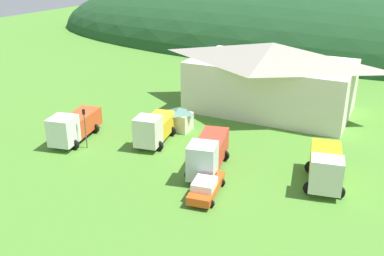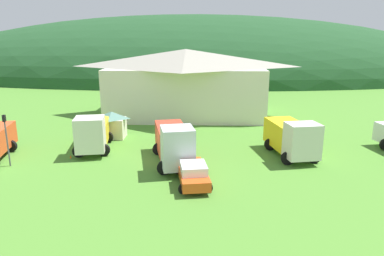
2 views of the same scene
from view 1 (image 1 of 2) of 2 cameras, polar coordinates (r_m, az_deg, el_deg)
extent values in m
plane|color=#4C842D|center=(40.98, 0.99, -5.06)|extent=(200.00, 200.00, 0.00)
ellipsoid|color=#1E4723|center=(104.49, 17.78, 10.86)|extent=(145.69, 60.00, 31.41)
cube|color=silver|center=(55.54, 10.42, 5.58)|extent=(19.65, 11.78, 6.43)
pyramid|color=gray|center=(54.48, 10.73, 9.95)|extent=(21.22, 12.72, 2.25)
cube|color=beige|center=(48.76, -1.71, 0.86)|extent=(2.59, 2.19, 2.05)
pyramid|color=#4C7A6B|center=(48.27, -1.73, 2.39)|extent=(2.80, 2.36, 0.72)
cube|color=white|center=(45.69, -16.77, -0.33)|extent=(2.90, 3.06, 2.88)
cube|color=black|center=(45.35, -16.94, 0.35)|extent=(1.69, 2.32, 0.92)
cube|color=#E04C23|center=(48.86, -14.45, 0.84)|extent=(3.36, 5.36, 2.00)
cylinder|color=black|center=(45.71, -15.43, -2.14)|extent=(1.10, 0.30, 1.10)
cylinder|color=black|center=(46.78, -17.69, -1.83)|extent=(1.10, 0.30, 1.10)
cylinder|color=black|center=(49.33, -12.85, -0.05)|extent=(1.10, 0.30, 1.10)
cylinder|color=black|center=(50.32, -15.00, 0.19)|extent=(1.10, 0.30, 1.10)
cube|color=silver|center=(43.68, -5.89, -0.44)|extent=(2.81, 2.74, 2.98)
cube|color=black|center=(43.34, -5.98, 0.31)|extent=(1.61, 2.08, 0.95)
cube|color=gold|center=(46.82, -4.32, 0.48)|extent=(3.18, 4.81, 1.87)
cylinder|color=black|center=(43.91, -4.52, -2.38)|extent=(1.10, 0.30, 1.10)
cylinder|color=black|center=(44.66, -7.09, -2.05)|extent=(1.10, 0.30, 1.10)
cylinder|color=black|center=(47.41, -2.80, -0.42)|extent=(1.10, 0.30, 1.10)
cylinder|color=black|center=(48.10, -5.20, -0.14)|extent=(1.10, 0.30, 1.10)
cube|color=silver|center=(37.18, 1.39, -4.43)|extent=(2.86, 2.86, 3.13)
cube|color=black|center=(36.77, 1.35, -3.55)|extent=(1.67, 2.16, 1.00)
cube|color=red|center=(40.83, 2.63, -2.60)|extent=(3.49, 5.81, 2.21)
cylinder|color=black|center=(37.72, 2.93, -6.72)|extent=(1.10, 0.30, 1.10)
cylinder|color=black|center=(38.13, -0.18, -6.35)|extent=(1.10, 0.30, 1.10)
cylinder|color=black|center=(41.85, 4.24, -3.67)|extent=(1.10, 0.30, 1.10)
cylinder|color=black|center=(42.22, 1.43, -3.37)|extent=(1.10, 0.30, 1.10)
cube|color=silver|center=(36.90, 17.41, -5.95)|extent=(2.92, 2.47, 2.91)
cube|color=black|center=(36.52, 17.52, -5.14)|extent=(1.66, 1.84, 0.93)
cube|color=yellow|center=(39.96, 17.33, -4.20)|extent=(3.39, 4.92, 2.27)
cylinder|color=black|center=(37.66, 18.91, -8.07)|extent=(1.10, 0.30, 1.10)
cylinder|color=black|center=(37.53, 15.40, -7.74)|extent=(1.10, 0.30, 1.10)
cylinder|color=black|center=(41.14, 18.74, -5.37)|extent=(1.10, 0.30, 1.10)
cylinder|color=black|center=(41.02, 15.54, -5.05)|extent=(1.10, 0.30, 1.10)
cube|color=#E24E1A|center=(36.07, 1.94, -7.90)|extent=(2.68, 5.45, 0.70)
cube|color=silver|center=(35.22, 1.67, -7.46)|extent=(2.06, 2.33, 0.62)
cylinder|color=black|center=(34.60, 2.46, -10.02)|extent=(0.68, 0.24, 0.68)
cylinder|color=black|center=(35.01, -0.22, -9.58)|extent=(0.68, 0.24, 0.68)
cylinder|color=black|center=(37.56, 3.92, -7.25)|extent=(0.68, 0.24, 0.68)
cylinder|color=black|center=(37.93, 1.45, -6.88)|extent=(0.68, 0.24, 0.68)
cylinder|color=#4C4C51|center=(45.21, -13.99, -0.44)|extent=(0.12, 0.12, 3.73)
cube|color=black|center=(44.46, -14.24, 2.10)|extent=(0.20, 0.24, 0.55)
sphere|color=red|center=(44.55, -14.14, 2.15)|extent=(0.14, 0.14, 0.14)
cone|color=orange|center=(45.02, -7.95, -2.66)|extent=(0.36, 0.36, 0.51)
camera|label=2|loc=(15.41, -36.50, -16.18)|focal=33.29mm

